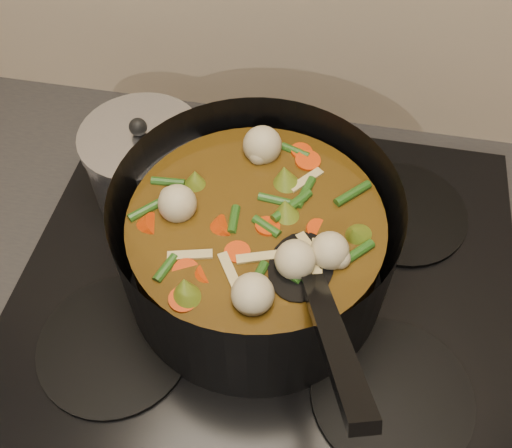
# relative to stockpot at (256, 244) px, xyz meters

# --- Properties ---
(counter) EXTENTS (2.64, 0.64, 0.91)m
(counter) POSITION_rel_stockpot_xyz_m (0.02, 0.01, -0.55)
(counter) COLOR brown
(counter) RESTS_ON ground
(stovetop) EXTENTS (0.62, 0.54, 0.03)m
(stovetop) POSITION_rel_stockpot_xyz_m (0.02, 0.01, -0.08)
(stovetop) COLOR black
(stovetop) RESTS_ON counter
(stockpot) EXTENTS (0.34, 0.42, 0.23)m
(stockpot) POSITION_rel_stockpot_xyz_m (0.00, 0.00, 0.00)
(stockpot) COLOR black
(stockpot) RESTS_ON stovetop
(saucepan) EXTENTS (0.16, 0.16, 0.13)m
(saucepan) POSITION_rel_stockpot_xyz_m (-0.17, 0.12, -0.02)
(saucepan) COLOR silver
(saucepan) RESTS_ON stovetop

